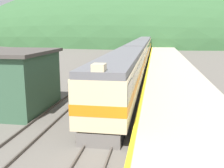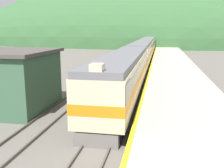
{
  "view_description": "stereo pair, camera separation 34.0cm",
  "coord_description": "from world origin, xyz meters",
  "px_view_note": "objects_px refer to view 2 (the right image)",
  "views": [
    {
      "loc": [
        2.72,
        7.4,
        5.98
      ],
      "look_at": [
        -0.1,
        24.62,
        2.34
      ],
      "focal_mm": 42.0,
      "sensor_mm": 36.0,
      "label": 1
    },
    {
      "loc": [
        3.05,
        7.46,
        5.98
      ],
      "look_at": [
        -0.1,
        24.62,
        2.34
      ],
      "focal_mm": 42.0,
      "sensor_mm": 36.0,
      "label": 2
    }
  ],
  "objects_px": {
    "express_train_lead_car": "(123,75)",
    "carriage_fourth": "(151,42)",
    "carriage_third": "(147,46)",
    "carriage_second": "(141,53)"
  },
  "relations": [
    {
      "from": "express_train_lead_car",
      "to": "carriage_third",
      "type": "distance_m",
      "value": 40.91
    },
    {
      "from": "carriage_second",
      "to": "carriage_third",
      "type": "xyz_separation_m",
      "value": [
        0.0,
        20.04,
        0.0
      ]
    },
    {
      "from": "express_train_lead_car",
      "to": "carriage_second",
      "type": "xyz_separation_m",
      "value": [
        0.0,
        20.87,
        -0.01
      ]
    },
    {
      "from": "express_train_lead_car",
      "to": "carriage_fourth",
      "type": "height_order",
      "value": "express_train_lead_car"
    },
    {
      "from": "carriage_second",
      "to": "carriage_third",
      "type": "height_order",
      "value": "same"
    },
    {
      "from": "express_train_lead_car",
      "to": "carriage_third",
      "type": "relative_size",
      "value": 1.06
    },
    {
      "from": "carriage_second",
      "to": "carriage_fourth",
      "type": "bearing_deg",
      "value": 90.0
    },
    {
      "from": "carriage_third",
      "to": "express_train_lead_car",
      "type": "bearing_deg",
      "value": -90.0
    },
    {
      "from": "express_train_lead_car",
      "to": "carriage_fourth",
      "type": "distance_m",
      "value": 60.95
    },
    {
      "from": "express_train_lead_car",
      "to": "carriage_fourth",
      "type": "relative_size",
      "value": 1.06
    }
  ]
}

